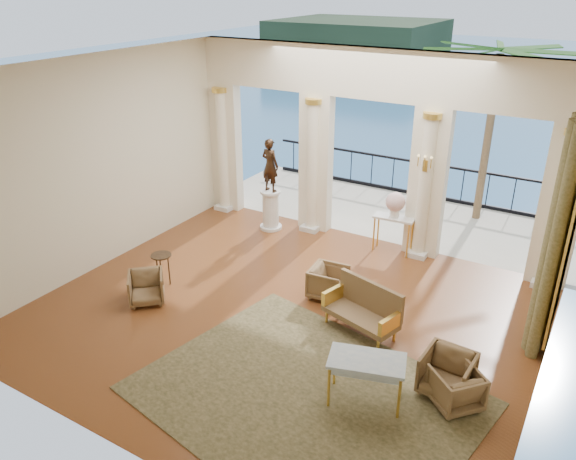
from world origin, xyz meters
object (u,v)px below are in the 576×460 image
Objects in this scene: statue at (270,165)px; armchair_a at (146,286)px; settee at (364,308)px; armchair_d at (328,281)px; console_table at (394,223)px; armchair_c at (456,386)px; side_table at (161,259)px; pedestal at (271,210)px; game_table at (367,364)px; armchair_b at (447,372)px.

armchair_a is at bearing 95.13° from statue.
armchair_a is at bearing -146.39° from settee.
console_table is at bearing -13.24° from armchair_d.
armchair_a is 6.04m from armchair_c.
console_table is (-0.72, 3.26, 0.27)m from settee.
pedestal is at bearing 83.57° from side_table.
armchair_a is 4.26m from settee.
pedestal is 3.15m from console_table.
armchair_c is at bearing 10.60° from game_table.
console_table is (3.13, 0.33, 0.24)m from pedestal.
side_table reaches higher than armchair_a.
armchair_d is 3.45m from side_table.
armchair_d is 3.08m from game_table.
game_table is (1.87, -2.43, 0.34)m from armchair_d.
side_table is (-3.53, -3.88, -0.14)m from console_table.
armchair_c is 0.51× the size of statue.
armchair_a is 0.99× the size of side_table.
side_table reaches higher than armchair_c.
settee is (1.08, -0.71, 0.10)m from armchair_d.
armchair_d is 1.03× the size of side_table.
settee reaches higher than armchair_c.
armchair_b is at bearing 23.12° from game_table.
console_table reaches higher than game_table.
console_table is (3.34, 4.55, 0.39)m from armchair_a.
pedestal reaches higher than armchair_d.
side_table is (-0.19, 0.68, 0.25)m from armchair_a.
armchair_d is at bearing 153.90° from armchair_b.
pedestal is 3.57m from side_table.
pedestal reaches higher than game_table.
armchair_c is at bearing -13.33° from settee.
armchair_a is 0.96× the size of armchair_d.
console_table is at bearing 47.71° from side_table.
armchair_c is 1.38m from game_table.
settee reaches higher than game_table.
armchair_a is 0.72× the size of console_table.
game_table reaches higher than armchair_d.
armchair_c is 3.55m from armchair_d.
armchair_b is at bearing -63.09° from console_table.
settee is at bearing 156.45° from armchair_b.
pedestal is at bearing 46.04° from armchair_d.
armchair_d is at bearing 22.71° from side_table.
armchair_d is at bearing -102.05° from console_table.
game_table is at bearing -49.52° from settee.
pedestal is at bearing -83.36° from armchair_c.
pedestal reaches higher than armchair_b.
armchair_a is at bearing -46.86° from armchair_c.
armchair_b is 1.32m from game_table.
side_table is at bearing 91.56° from statue.
statue is at bearing -178.03° from console_table.
settee is 1.91m from game_table.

